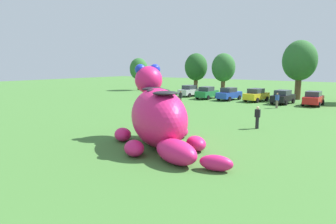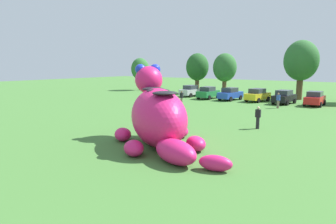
% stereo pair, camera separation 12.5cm
% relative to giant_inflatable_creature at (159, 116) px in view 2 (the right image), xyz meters
% --- Properties ---
extents(ground_plane, '(160.00, 160.00, 0.00)m').
position_rel_giant_inflatable_creature_xyz_m(ground_plane, '(0.37, 0.48, -1.78)').
color(ground_plane, '#427533').
extents(giant_inflatable_creature, '(9.11, 6.73, 4.87)m').
position_rel_giant_inflatable_creature_xyz_m(giant_inflatable_creature, '(0.00, 0.00, 0.00)').
color(giant_inflatable_creature, '#E01E6B').
rests_on(giant_inflatable_creature, ground).
extents(car_silver, '(2.24, 4.25, 1.72)m').
position_rel_giant_inflatable_creature_xyz_m(car_silver, '(-13.35, 25.61, -0.92)').
color(car_silver, '#B7BABF').
rests_on(car_silver, ground).
extents(car_green, '(1.95, 4.10, 1.72)m').
position_rel_giant_inflatable_creature_xyz_m(car_green, '(-9.69, 24.24, -0.92)').
color(car_green, '#1E7238').
rests_on(car_green, ground).
extents(car_blue, '(2.34, 4.29, 1.72)m').
position_rel_giant_inflatable_creature_xyz_m(car_blue, '(-6.38, 24.44, -0.92)').
color(car_blue, '#2347B7').
rests_on(car_blue, ground).
extents(car_yellow, '(2.45, 4.33, 1.72)m').
position_rel_giant_inflatable_creature_xyz_m(car_yellow, '(-2.81, 25.09, -0.92)').
color(car_yellow, yellow).
rests_on(car_yellow, ground).
extents(car_black, '(2.24, 4.25, 1.72)m').
position_rel_giant_inflatable_creature_xyz_m(car_black, '(0.72, 24.62, -0.92)').
color(car_black, black).
rests_on(car_black, ground).
extents(car_red, '(1.96, 4.11, 1.72)m').
position_rel_giant_inflatable_creature_xyz_m(car_red, '(4.14, 24.94, -0.92)').
color(car_red, red).
rests_on(car_red, ground).
extents(tree_far_left, '(3.41, 3.41, 6.05)m').
position_rel_giant_inflatable_creature_xyz_m(tree_far_left, '(-27.30, 29.92, 2.18)').
color(tree_far_left, brown).
rests_on(tree_far_left, ground).
extents(tree_left, '(3.78, 3.78, 6.70)m').
position_rel_giant_inflatable_creature_xyz_m(tree_left, '(-15.10, 30.40, 2.60)').
color(tree_left, brown).
rests_on(tree_left, ground).
extents(tree_mid_left, '(3.72, 3.72, 6.61)m').
position_rel_giant_inflatable_creature_xyz_m(tree_mid_left, '(-10.19, 30.58, 2.54)').
color(tree_mid_left, brown).
rests_on(tree_mid_left, ground).
extents(tree_centre_left, '(4.58, 4.58, 8.14)m').
position_rel_giant_inflatable_creature_xyz_m(tree_centre_left, '(1.09, 30.69, 3.54)').
color(tree_centre_left, brown).
rests_on(tree_centre_left, ground).
extents(spectator_near_inflatable, '(0.38, 0.26, 1.71)m').
position_rel_giant_inflatable_creature_xyz_m(spectator_near_inflatable, '(-3.80, 5.07, -0.93)').
color(spectator_near_inflatable, '#2D334C').
rests_on(spectator_near_inflatable, ground).
extents(spectator_mid_field, '(0.38, 0.26, 1.71)m').
position_rel_giant_inflatable_creature_xyz_m(spectator_mid_field, '(1.21, 20.35, -0.93)').
color(spectator_mid_field, '#726656').
rests_on(spectator_mid_field, ground).
extents(spectator_by_cars, '(0.38, 0.26, 1.71)m').
position_rel_giant_inflatable_creature_xyz_m(spectator_by_cars, '(3.17, 8.24, -0.93)').
color(spectator_by_cars, black).
rests_on(spectator_by_cars, ground).
extents(spectator_wandering, '(0.38, 0.26, 1.71)m').
position_rel_giant_inflatable_creature_xyz_m(spectator_wandering, '(-8.94, 16.21, -0.93)').
color(spectator_wandering, '#726656').
rests_on(spectator_wandering, ground).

